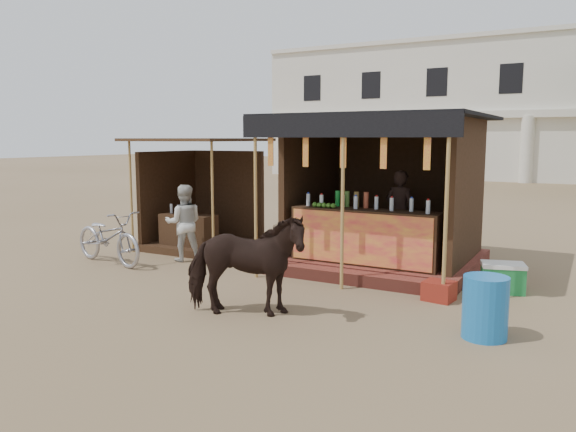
# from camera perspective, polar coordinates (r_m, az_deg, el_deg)

# --- Properties ---
(ground) EXTENTS (120.00, 120.00, 0.00)m
(ground) POSITION_cam_1_polar(r_m,az_deg,el_deg) (8.20, -5.49, -8.99)
(ground) COLOR #846B4C
(ground) RESTS_ON ground
(main_stall) EXTENTS (3.60, 3.61, 2.78)m
(main_stall) POSITION_cam_1_polar(r_m,az_deg,el_deg) (10.49, 9.53, 0.36)
(main_stall) COLOR brown
(main_stall) RESTS_ON ground
(secondary_stall) EXTENTS (2.40, 2.40, 2.38)m
(secondary_stall) POSITION_cam_1_polar(r_m,az_deg,el_deg) (12.43, -9.17, 0.73)
(secondary_stall) COLOR #392214
(secondary_stall) RESTS_ON ground
(cow) EXTENTS (1.82, 1.34, 1.40)m
(cow) POSITION_cam_1_polar(r_m,az_deg,el_deg) (7.52, -4.42, -4.99)
(cow) COLOR black
(cow) RESTS_ON ground
(motorbike) EXTENTS (2.04, 1.02, 1.02)m
(motorbike) POSITION_cam_1_polar(r_m,az_deg,el_deg) (11.23, -17.79, -2.05)
(motorbike) COLOR #A1A0A9
(motorbike) RESTS_ON ground
(bystander) EXTENTS (0.92, 0.89, 1.49)m
(bystander) POSITION_cam_1_polar(r_m,az_deg,el_deg) (11.09, -10.53, -0.70)
(bystander) COLOR beige
(bystander) RESTS_ON ground
(blue_barrel) EXTENTS (0.63, 0.63, 0.76)m
(blue_barrel) POSITION_cam_1_polar(r_m,az_deg,el_deg) (7.16, 19.39, -8.75)
(blue_barrel) COLOR #186BB7
(blue_barrel) RESTS_ON ground
(red_crate) EXTENTS (0.47, 0.43, 0.29)m
(red_crate) POSITION_cam_1_polar(r_m,az_deg,el_deg) (8.64, 15.08, -7.36)
(red_crate) COLOR maroon
(red_crate) RESTS_ON ground
(cooler) EXTENTS (0.74, 0.60, 0.46)m
(cooler) POSITION_cam_1_polar(r_m,az_deg,el_deg) (9.38, 20.98, -5.85)
(cooler) COLOR #1B7C37
(cooler) RESTS_ON ground
(background_building) EXTENTS (26.00, 7.45, 8.18)m
(background_building) POSITION_cam_1_polar(r_m,az_deg,el_deg) (37.00, 19.17, 9.91)
(background_building) COLOR silver
(background_building) RESTS_ON ground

